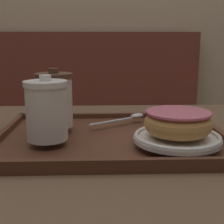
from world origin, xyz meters
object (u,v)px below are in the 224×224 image
object	(u,v)px
coffee_cup_front	(47,110)
spoon	(130,117)
donut_chocolate_glazed	(178,123)
coffee_cup_rear	(55,100)

from	to	relation	value
coffee_cup_front	spoon	bearing A→B (deg)	41.85
donut_chocolate_glazed	spoon	bearing A→B (deg)	112.86
coffee_cup_rear	coffee_cup_front	bearing A→B (deg)	-90.75
coffee_cup_rear	spoon	distance (m)	0.19
donut_chocolate_glazed	coffee_cup_rear	bearing A→B (deg)	154.42
coffee_cup_front	coffee_cup_rear	world-z (taller)	coffee_cup_rear
coffee_cup_rear	donut_chocolate_glazed	xyz separation A→B (m)	(0.24, -0.12, -0.02)
donut_chocolate_glazed	spoon	world-z (taller)	donut_chocolate_glazed
coffee_cup_rear	spoon	bearing A→B (deg)	18.73
coffee_cup_front	donut_chocolate_glazed	xyz separation A→B (m)	(0.24, -0.02, -0.02)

